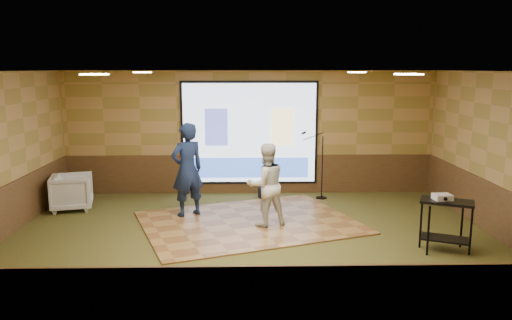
{
  "coord_description": "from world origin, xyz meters",
  "views": [
    {
      "loc": [
        -0.11,
        -8.57,
        3.06
      ],
      "look_at": [
        0.1,
        0.92,
        1.3
      ],
      "focal_mm": 35.0,
      "sensor_mm": 36.0,
      "label": 1
    }
  ],
  "objects_px": {
    "mic_stand": "(320,178)",
    "banquet_chair": "(72,192)",
    "projector": "(442,197)",
    "duffel_bag": "(267,193)",
    "projector_screen": "(249,134)",
    "player_right": "(266,185)",
    "dance_floor": "(249,222)",
    "av_table": "(446,217)",
    "player_left": "(187,170)"
  },
  "relations": [
    {
      "from": "dance_floor",
      "to": "player_right",
      "type": "height_order",
      "value": "player_right"
    },
    {
      "from": "banquet_chair",
      "to": "duffel_bag",
      "type": "xyz_separation_m",
      "value": [
        4.31,
        0.89,
        -0.26
      ]
    },
    {
      "from": "player_right",
      "to": "banquet_chair",
      "type": "height_order",
      "value": "player_right"
    },
    {
      "from": "projector_screen",
      "to": "dance_floor",
      "type": "relative_size",
      "value": 0.81
    },
    {
      "from": "mic_stand",
      "to": "banquet_chair",
      "type": "bearing_deg",
      "value": -155.49
    },
    {
      "from": "player_right",
      "to": "player_left",
      "type": "bearing_deg",
      "value": -43.24
    },
    {
      "from": "player_left",
      "to": "av_table",
      "type": "distance_m",
      "value": 5.03
    },
    {
      "from": "dance_floor",
      "to": "av_table",
      "type": "bearing_deg",
      "value": -26.29
    },
    {
      "from": "projector",
      "to": "duffel_bag",
      "type": "distance_m",
      "value": 4.57
    },
    {
      "from": "projector",
      "to": "duffel_bag",
      "type": "height_order",
      "value": "projector"
    },
    {
      "from": "player_right",
      "to": "projector",
      "type": "height_order",
      "value": "player_right"
    },
    {
      "from": "player_left",
      "to": "banquet_chair",
      "type": "height_order",
      "value": "player_left"
    },
    {
      "from": "player_left",
      "to": "mic_stand",
      "type": "height_order",
      "value": "player_left"
    },
    {
      "from": "player_right",
      "to": "av_table",
      "type": "distance_m",
      "value": 3.29
    },
    {
      "from": "projector",
      "to": "av_table",
      "type": "bearing_deg",
      "value": -37.86
    },
    {
      "from": "duffel_bag",
      "to": "projector",
      "type": "bearing_deg",
      "value": -52.06
    },
    {
      "from": "projector",
      "to": "banquet_chair",
      "type": "relative_size",
      "value": 0.34
    },
    {
      "from": "player_left",
      "to": "mic_stand",
      "type": "bearing_deg",
      "value": 172.3
    },
    {
      "from": "player_left",
      "to": "player_right",
      "type": "height_order",
      "value": "player_left"
    },
    {
      "from": "projector",
      "to": "projector_screen",
      "type": "bearing_deg",
      "value": 123.92
    },
    {
      "from": "projector_screen",
      "to": "av_table",
      "type": "relative_size",
      "value": 3.75
    },
    {
      "from": "mic_stand",
      "to": "duffel_bag",
      "type": "bearing_deg",
      "value": -166.8
    },
    {
      "from": "projector_screen",
      "to": "projector",
      "type": "bearing_deg",
      "value": -51.48
    },
    {
      "from": "player_left",
      "to": "duffel_bag",
      "type": "distance_m",
      "value": 2.43
    },
    {
      "from": "av_table",
      "to": "banquet_chair",
      "type": "height_order",
      "value": "av_table"
    },
    {
      "from": "duffel_bag",
      "to": "mic_stand",
      "type": "bearing_deg",
      "value": -2.8
    },
    {
      "from": "dance_floor",
      "to": "projector",
      "type": "bearing_deg",
      "value": -26.13
    },
    {
      "from": "projector_screen",
      "to": "banquet_chair",
      "type": "height_order",
      "value": "projector_screen"
    },
    {
      "from": "player_right",
      "to": "banquet_chair",
      "type": "bearing_deg",
      "value": -36.67
    },
    {
      "from": "projector_screen",
      "to": "player_right",
      "type": "xyz_separation_m",
      "value": [
        0.29,
        -2.64,
        -0.64
      ]
    },
    {
      "from": "player_left",
      "to": "projector",
      "type": "bearing_deg",
      "value": 121.85
    },
    {
      "from": "player_right",
      "to": "projector",
      "type": "distance_m",
      "value": 3.2
    },
    {
      "from": "dance_floor",
      "to": "player_right",
      "type": "bearing_deg",
      "value": -33.11
    },
    {
      "from": "banquet_chair",
      "to": "player_right",
      "type": "bearing_deg",
      "value": -120.55
    },
    {
      "from": "projector",
      "to": "dance_floor",
      "type": "bearing_deg",
      "value": 149.28
    },
    {
      "from": "av_table",
      "to": "mic_stand",
      "type": "xyz_separation_m",
      "value": [
        -1.6,
        3.53,
        -0.11
      ]
    },
    {
      "from": "av_table",
      "to": "duffel_bag",
      "type": "relative_size",
      "value": 2.21
    },
    {
      "from": "player_left",
      "to": "player_right",
      "type": "relative_size",
      "value": 1.2
    },
    {
      "from": "projector_screen",
      "to": "player_left",
      "type": "distance_m",
      "value": 2.38
    },
    {
      "from": "player_left",
      "to": "av_table",
      "type": "relative_size",
      "value": 2.19
    },
    {
      "from": "av_table",
      "to": "duffel_bag",
      "type": "distance_m",
      "value": 4.6
    },
    {
      "from": "player_left",
      "to": "player_right",
      "type": "xyz_separation_m",
      "value": [
        1.59,
        -0.7,
        -0.16
      ]
    },
    {
      "from": "projector_screen",
      "to": "mic_stand",
      "type": "bearing_deg",
      "value": -17.39
    },
    {
      "from": "dance_floor",
      "to": "banquet_chair",
      "type": "height_order",
      "value": "banquet_chair"
    },
    {
      "from": "projector_screen",
      "to": "dance_floor",
      "type": "height_order",
      "value": "projector_screen"
    },
    {
      "from": "mic_stand",
      "to": "banquet_chair",
      "type": "xyz_separation_m",
      "value": [
        -5.55,
        -0.83,
        -0.11
      ]
    },
    {
      "from": "dance_floor",
      "to": "av_table",
      "type": "relative_size",
      "value": 4.61
    },
    {
      "from": "player_right",
      "to": "duffel_bag",
      "type": "relative_size",
      "value": 4.03
    },
    {
      "from": "projector_screen",
      "to": "player_left",
      "type": "bearing_deg",
      "value": -123.75
    },
    {
      "from": "projector_screen",
      "to": "banquet_chair",
      "type": "bearing_deg",
      "value": -160.89
    }
  ]
}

